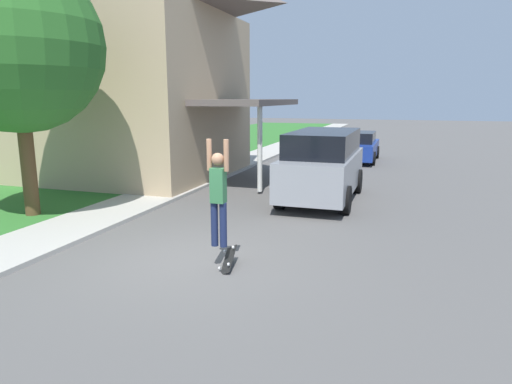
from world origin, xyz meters
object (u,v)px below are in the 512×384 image
(car_down_street, at_px, (358,147))
(skateboarder, at_px, (218,192))
(skateboard, at_px, (228,260))
(suv_parked, at_px, (323,164))
(lawn_tree_near, at_px, (16,47))

(car_down_street, height_order, skateboarder, skateboarder)
(car_down_street, distance_m, skateboard, 15.32)
(skateboard, bearing_deg, car_down_street, 87.34)
(suv_parked, bearing_deg, skateboarder, -97.04)
(suv_parked, xyz_separation_m, skateboarder, (-0.76, -6.17, 0.31))
(skateboard, bearing_deg, suv_parked, 84.22)
(skateboard, bearing_deg, lawn_tree_near, 164.34)
(suv_parked, bearing_deg, car_down_street, 89.42)
(skateboarder, relative_size, skateboard, 2.59)
(lawn_tree_near, bearing_deg, suv_parked, 33.13)
(car_down_street, relative_size, skateboard, 5.77)
(car_down_street, height_order, skateboard, car_down_street)
(lawn_tree_near, xyz_separation_m, skateboarder, (5.96, -1.78, -2.83))
(car_down_street, distance_m, skateboarder, 15.40)
(skateboarder, bearing_deg, lawn_tree_near, 163.37)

